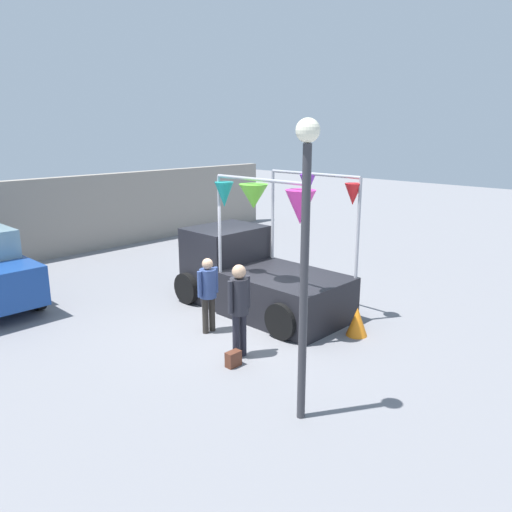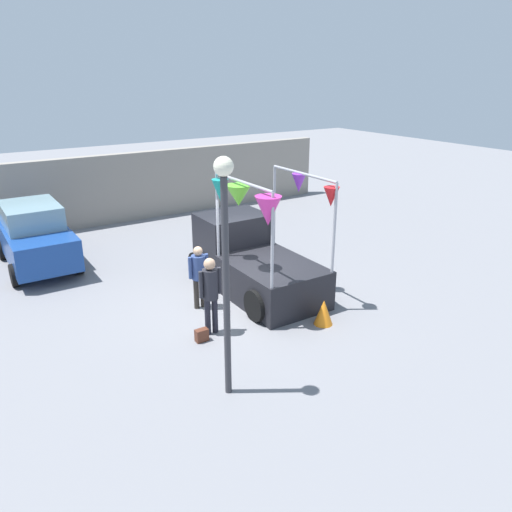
{
  "view_description": "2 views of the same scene",
  "coord_description": "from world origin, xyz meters",
  "px_view_note": "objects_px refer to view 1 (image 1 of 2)",
  "views": [
    {
      "loc": [
        -7.22,
        -7.24,
        4.15
      ],
      "look_at": [
        -0.01,
        -0.25,
        1.56
      ],
      "focal_mm": 35.0,
      "sensor_mm": 36.0,
      "label": 1
    },
    {
      "loc": [
        -5.78,
        -9.88,
        5.49
      ],
      "look_at": [
        0.38,
        -0.3,
        1.26
      ],
      "focal_mm": 35.0,
      "sensor_mm": 36.0,
      "label": 2
    }
  ],
  "objects_px": {
    "person_vendor": "(208,288)",
    "street_lamp": "(305,234)",
    "folded_kite_bundle_tangerine": "(357,322)",
    "handbag": "(233,359)",
    "person_customer": "(239,302)",
    "vendor_truck": "(253,272)"
  },
  "relations": [
    {
      "from": "street_lamp",
      "to": "folded_kite_bundle_tangerine",
      "type": "height_order",
      "value": "street_lamp"
    },
    {
      "from": "street_lamp",
      "to": "folded_kite_bundle_tangerine",
      "type": "relative_size",
      "value": 7.13
    },
    {
      "from": "folded_kite_bundle_tangerine",
      "to": "street_lamp",
      "type": "bearing_deg",
      "value": -161.08
    },
    {
      "from": "person_vendor",
      "to": "street_lamp",
      "type": "relative_size",
      "value": 0.37
    },
    {
      "from": "person_customer",
      "to": "folded_kite_bundle_tangerine",
      "type": "distance_m",
      "value": 2.69
    },
    {
      "from": "street_lamp",
      "to": "folded_kite_bundle_tangerine",
      "type": "xyz_separation_m",
      "value": [
        3.13,
        1.07,
        -2.46
      ]
    },
    {
      "from": "vendor_truck",
      "to": "person_vendor",
      "type": "relative_size",
      "value": 2.63
    },
    {
      "from": "person_customer",
      "to": "vendor_truck",
      "type": "bearing_deg",
      "value": 39.03
    },
    {
      "from": "vendor_truck",
      "to": "folded_kite_bundle_tangerine",
      "type": "xyz_separation_m",
      "value": [
        0.28,
        -2.71,
        -0.57
      ]
    },
    {
      "from": "person_vendor",
      "to": "handbag",
      "type": "bearing_deg",
      "value": -115.52
    },
    {
      "from": "vendor_truck",
      "to": "person_vendor",
      "type": "xyz_separation_m",
      "value": [
        -1.72,
        -0.38,
        0.08
      ]
    },
    {
      "from": "street_lamp",
      "to": "person_vendor",
      "type": "bearing_deg",
      "value": 71.49
    },
    {
      "from": "folded_kite_bundle_tangerine",
      "to": "person_vendor",
      "type": "bearing_deg",
      "value": 130.63
    },
    {
      "from": "handbag",
      "to": "street_lamp",
      "type": "distance_m",
      "value": 3.26
    },
    {
      "from": "person_vendor",
      "to": "handbag",
      "type": "height_order",
      "value": "person_vendor"
    },
    {
      "from": "street_lamp",
      "to": "handbag",
      "type": "bearing_deg",
      "value": 77.52
    },
    {
      "from": "folded_kite_bundle_tangerine",
      "to": "handbag",
      "type": "bearing_deg",
      "value": 163.17
    },
    {
      "from": "person_customer",
      "to": "folded_kite_bundle_tangerine",
      "type": "height_order",
      "value": "person_customer"
    },
    {
      "from": "vendor_truck",
      "to": "folded_kite_bundle_tangerine",
      "type": "distance_m",
      "value": 2.78
    },
    {
      "from": "person_customer",
      "to": "street_lamp",
      "type": "xyz_separation_m",
      "value": [
        -0.77,
        -2.1,
        1.68
      ]
    },
    {
      "from": "handbag",
      "to": "folded_kite_bundle_tangerine",
      "type": "relative_size",
      "value": 0.47
    },
    {
      "from": "vendor_truck",
      "to": "person_customer",
      "type": "distance_m",
      "value": 2.69
    }
  ]
}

